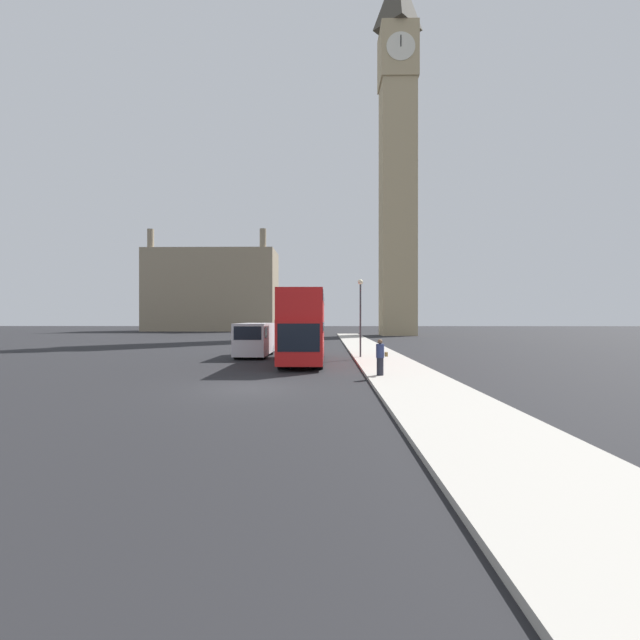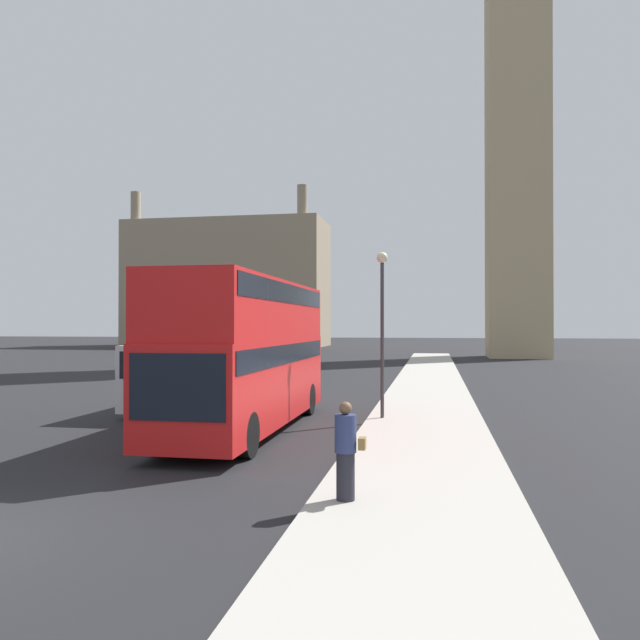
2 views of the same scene
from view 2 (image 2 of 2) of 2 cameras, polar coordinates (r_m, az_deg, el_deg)
The scene contains 8 objects.
sidewalk_strip at distance 8.33m, azimuth 8.24°, elevation -22.21°, with size 3.69×120.00×0.15m.
clock_tower at distance 70.37m, azimuth 17.54°, elevation 24.17°, with size 6.18×6.35×63.29m.
building_block_distant at distance 96.21m, azimuth -8.39°, elevation 3.26°, with size 29.73×12.04×22.94m.
red_double_decker_bus at distance 18.74m, azimuth -6.59°, elevation -2.52°, with size 2.54×10.49×4.47m.
white_van at distance 23.91m, azimuth -12.64°, elevation -4.86°, with size 2.22×5.90×2.48m.
pedestrian at distance 10.97m, azimuth 2.39°, elevation -11.87°, with size 0.54×0.38×1.69m.
street_lamp at distance 20.42m, azimuth 5.71°, elevation 1.11°, with size 0.36×0.36×5.40m.
parked_sedan at distance 39.90m, azimuth -3.12°, elevation -3.99°, with size 1.88×4.62×1.58m.
Camera 2 is at (7.14, -7.74, 3.16)m, focal length 35.00 mm.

